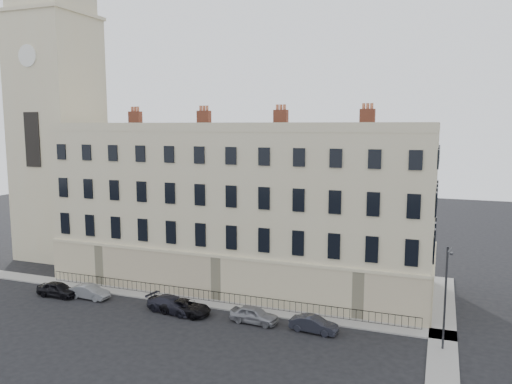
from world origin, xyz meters
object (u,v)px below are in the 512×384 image
Objects in this scene: car_b at (90,292)px; car_d at (186,307)px; car_c at (172,304)px; car_e at (254,315)px; car_a at (58,289)px; streetlamp at (446,294)px; car_f at (314,324)px.

car_b is 0.87× the size of car_d.
car_e is (7.27, 0.26, 0.00)m from car_c.
car_a is 11.74m from car_c.
car_c is 1.17× the size of car_e.
car_d is 0.58× the size of streetlamp.
car_b is at bearing -80.04° from car_a.
streetlamp is (33.08, 0.51, 3.43)m from car_a.
streetlamp reaches higher than car_f.
car_e reaches higher than car_b.
car_c is 21.61m from streetlamp.
car_b is at bearing 96.73° from car_c.
car_d is at bearing 96.65° from car_f.
car_a is 0.54× the size of streetlamp.
car_b is 0.51× the size of streetlamp.
streetlamp is (30.01, -0.07, 3.49)m from car_b.
streetlamp reaches higher than car_e.
car_f is (23.88, 0.46, -0.07)m from car_a.
car_e reaches higher than car_f.
car_f is at bearing -87.27° from car_e.
car_d is at bearing -82.66° from car_c.
streetlamp is at bearing -86.43° from car_e.
car_d is at bearing -89.63° from car_a.
car_c is at bearing 94.42° from car_d.
car_b is 20.81m from car_f.
car_e is at bearing -170.00° from streetlamp.
streetlamp is (14.07, -0.04, 3.44)m from car_e.
car_a is 0.92× the size of car_d.
car_c reaches higher than car_f.
car_c is (11.74, 0.29, -0.01)m from car_a.
car_a is 1.06× the size of car_b.
car_e is at bearing -79.28° from car_c.
streetlamp reaches higher than car_c.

